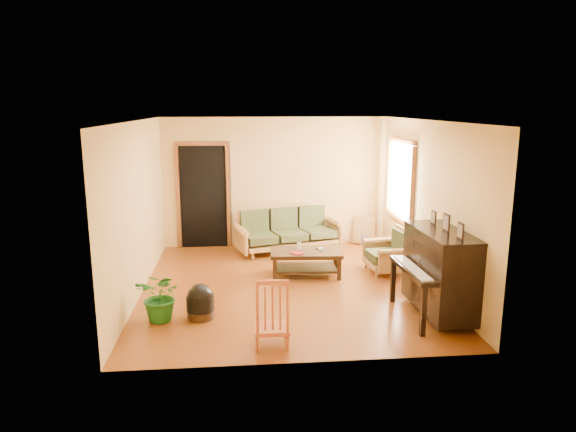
{
  "coord_description": "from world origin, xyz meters",
  "views": [
    {
      "loc": [
        -0.7,
        -7.73,
        2.83
      ],
      "look_at": [
        0.04,
        0.2,
        1.1
      ],
      "focal_mm": 32.0,
      "sensor_mm": 36.0,
      "label": 1
    }
  ],
  "objects": [
    {
      "name": "coffee_table",
      "position": [
        0.37,
        0.49,
        0.22
      ],
      "size": [
        1.23,
        0.72,
        0.43
      ],
      "primitive_type": "cube",
      "rotation": [
        0.0,
        0.0,
        -0.06
      ],
      "color": "black",
      "rests_on": "floor"
    },
    {
      "name": "armchair",
      "position": [
        1.77,
        0.56,
        0.38
      ],
      "size": [
        0.82,
        0.85,
        0.77
      ],
      "primitive_type": "cube",
      "rotation": [
        0.0,
        0.0,
        0.12
      ],
      "color": "#A1713B",
      "rests_on": "floor"
    },
    {
      "name": "window",
      "position": [
        2.21,
        1.3,
        1.5
      ],
      "size": [
        0.12,
        1.36,
        1.46
      ],
      "primitive_type": "cube",
      "color": "white",
      "rests_on": "right_wall"
    },
    {
      "name": "leaning_frame",
      "position": [
        1.82,
        2.34,
        0.3
      ],
      "size": [
        0.45,
        0.27,
        0.6
      ],
      "primitive_type": "cube",
      "rotation": [
        0.0,
        0.0,
        -0.42
      ],
      "color": "#C48E41",
      "rests_on": "floor"
    },
    {
      "name": "footstool",
      "position": [
        -1.28,
        -1.14,
        0.18
      ],
      "size": [
        0.43,
        0.43,
        0.36
      ],
      "primitive_type": "cylinder",
      "rotation": [
        0.0,
        0.0,
        0.14
      ],
      "color": "black",
      "rests_on": "floor"
    },
    {
      "name": "candle",
      "position": [
        0.27,
        0.61,
        0.49
      ],
      "size": [
        0.09,
        0.09,
        0.12
      ],
      "primitive_type": "cylinder",
      "rotation": [
        0.0,
        0.0,
        0.32
      ],
      "color": "silver",
      "rests_on": "coffee_table"
    },
    {
      "name": "potted_plant",
      "position": [
        -1.78,
        -1.18,
        0.35
      ],
      "size": [
        0.78,
        0.73,
        0.7
      ],
      "primitive_type": "imported",
      "rotation": [
        0.0,
        0.0,
        -0.36
      ],
      "color": "#19571A",
      "rests_on": "floor"
    },
    {
      "name": "book",
      "position": [
        0.14,
        0.29,
        0.44
      ],
      "size": [
        0.25,
        0.27,
        0.02
      ],
      "primitive_type": "imported",
      "rotation": [
        0.0,
        0.0,
        0.6
      ],
      "color": "maroon",
      "rests_on": "coffee_table"
    },
    {
      "name": "floor",
      "position": [
        0.0,
        0.0,
        0.0
      ],
      "size": [
        5.0,
        5.0,
        0.0
      ],
      "primitive_type": "plane",
      "color": "#5E2A0C",
      "rests_on": "ground"
    },
    {
      "name": "remote",
      "position": [
        0.6,
        0.55,
        0.44
      ],
      "size": [
        0.14,
        0.09,
        0.01
      ],
      "primitive_type": "cube",
      "rotation": [
        0.0,
        0.0,
        -0.41
      ],
      "color": "black",
      "rests_on": "coffee_table"
    },
    {
      "name": "sofa",
      "position": [
        0.22,
        2.02,
        0.44
      ],
      "size": [
        2.2,
        1.4,
        0.87
      ],
      "primitive_type": "cube",
      "rotation": [
        0.0,
        0.0,
        0.29
      ],
      "color": "#A1713B",
      "rests_on": "floor"
    },
    {
      "name": "ceramic_crock",
      "position": [
        1.82,
        2.35,
        0.11
      ],
      "size": [
        0.23,
        0.23,
        0.22
      ],
      "primitive_type": "cylinder",
      "rotation": [
        0.0,
        0.0,
        0.42
      ],
      "color": "#314093",
      "rests_on": "floor"
    },
    {
      "name": "glass_jar",
      "position": [
        0.61,
        0.44,
        0.46
      ],
      "size": [
        0.11,
        0.11,
        0.06
      ],
      "primitive_type": "cylinder",
      "rotation": [
        0.0,
        0.0,
        0.27
      ],
      "color": "silver",
      "rests_on": "coffee_table"
    },
    {
      "name": "red_chair",
      "position": [
        -0.36,
        -2.02,
        0.44
      ],
      "size": [
        0.41,
        0.45,
        0.87
      ],
      "primitive_type": "cube",
      "rotation": [
        0.0,
        0.0,
        -0.01
      ],
      "color": "#983E1B",
      "rests_on": "floor"
    },
    {
      "name": "doorway",
      "position": [
        -1.45,
        2.48,
        1.02
      ],
      "size": [
        1.08,
        0.16,
        2.05
      ],
      "primitive_type": "cube",
      "color": "black",
      "rests_on": "floor"
    },
    {
      "name": "piano",
      "position": [
        1.95,
        -1.36,
        0.6
      ],
      "size": [
        0.84,
        1.38,
        1.2
      ],
      "primitive_type": "cube",
      "rotation": [
        0.0,
        0.0,
        0.03
      ],
      "color": "black",
      "rests_on": "floor"
    }
  ]
}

